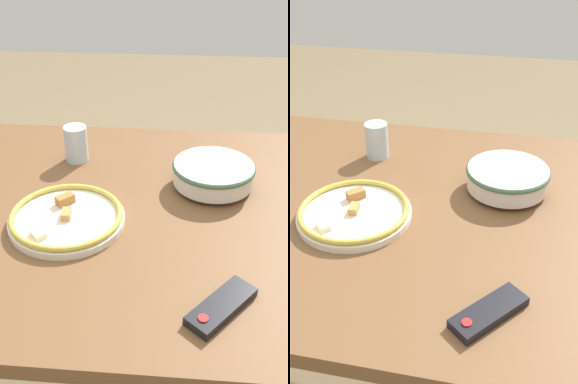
# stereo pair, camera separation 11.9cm
# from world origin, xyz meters

# --- Properties ---
(ground_plane) EXTENTS (8.00, 8.00, 0.00)m
(ground_plane) POSITION_xyz_m (0.00, 0.00, 0.00)
(ground_plane) COLOR #7F6B4C
(dining_table) EXTENTS (1.44, 1.00, 0.70)m
(dining_table) POSITION_xyz_m (0.00, 0.00, 0.63)
(dining_table) COLOR brown
(dining_table) RESTS_ON ground_plane
(noodle_bowl) EXTENTS (0.23, 0.23, 0.07)m
(noodle_bowl) POSITION_xyz_m (-0.20, -0.13, 0.75)
(noodle_bowl) COLOR silver
(noodle_bowl) RESTS_ON dining_table
(food_plate) EXTENTS (0.29, 0.29, 0.04)m
(food_plate) POSITION_xyz_m (0.17, 0.08, 0.72)
(food_plate) COLOR silver
(food_plate) RESTS_ON dining_table
(tv_remote) EXTENTS (0.15, 0.16, 0.02)m
(tv_remote) POSITION_xyz_m (-0.20, 0.34, 0.71)
(tv_remote) COLOR black
(tv_remote) RESTS_ON dining_table
(drinking_glass) EXTENTS (0.07, 0.07, 0.11)m
(drinking_glass) POSITION_xyz_m (0.22, -0.25, 0.76)
(drinking_glass) COLOR silver
(drinking_glass) RESTS_ON dining_table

